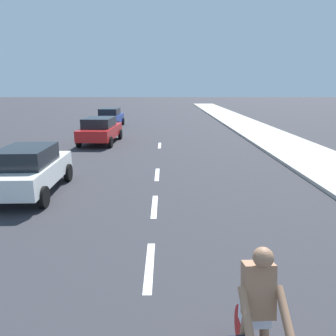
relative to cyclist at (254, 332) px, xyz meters
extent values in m
plane|color=#2D2D33|center=(-1.29, 14.94, -0.83)|extent=(160.00, 160.00, 0.00)
cube|color=#B2ADA3|center=(6.12, 16.94, -0.76)|extent=(3.60, 80.00, 0.14)
cube|color=white|center=(-1.29, 2.64, -0.83)|extent=(0.16, 1.80, 0.01)
cube|color=white|center=(-1.29, 5.81, -0.83)|extent=(0.16, 1.80, 0.01)
cube|color=white|center=(-1.29, 9.23, -0.83)|extent=(0.16, 1.80, 0.01)
cube|color=white|center=(-1.29, 15.50, -0.83)|extent=(0.16, 1.80, 0.01)
cylinder|color=red|center=(0.03, 0.56, -0.50)|extent=(0.07, 0.66, 0.66)
cylinder|color=black|center=(0.04, 0.25, -0.08)|extent=(0.03, 0.03, 0.48)
cube|color=#9E7051|center=(0.05, 0.11, 0.45)|extent=(0.35, 0.32, 0.63)
sphere|color=#9E7051|center=(0.05, 0.05, 0.88)|extent=(0.22, 0.22, 0.22)
cube|color=white|center=(0.04, 0.17, 0.12)|extent=(0.33, 0.23, 0.28)
cylinder|color=#9E7051|center=(0.25, -0.14, 0.35)|extent=(0.10, 0.49, 0.41)
cylinder|color=#9E7051|center=(-0.15, -0.15, 0.35)|extent=(0.10, 0.49, 0.41)
cube|color=white|center=(-5.35, 7.06, -0.14)|extent=(1.74, 3.94, 0.64)
cube|color=black|center=(-5.34, 6.87, 0.46)|extent=(1.49, 2.06, 0.56)
cylinder|color=black|center=(-6.20, 8.36, -0.51)|extent=(0.20, 0.64, 0.64)
cylinder|color=black|center=(-4.57, 8.41, -0.51)|extent=(0.20, 0.64, 0.64)
cylinder|color=black|center=(-4.49, 5.76, -0.51)|extent=(0.20, 0.64, 0.64)
cube|color=red|center=(-4.92, 16.42, -0.14)|extent=(2.06, 4.46, 0.64)
cube|color=black|center=(-4.93, 16.20, 0.46)|extent=(1.73, 2.35, 0.56)
cylinder|color=black|center=(-5.75, 17.95, -0.51)|extent=(0.21, 0.65, 0.64)
cylinder|color=black|center=(-3.92, 17.86, -0.51)|extent=(0.21, 0.65, 0.64)
cylinder|color=black|center=(-5.91, 14.99, -0.51)|extent=(0.21, 0.65, 0.64)
cylinder|color=black|center=(-4.08, 14.89, -0.51)|extent=(0.21, 0.65, 0.64)
cube|color=#1E389E|center=(-5.62, 24.25, -0.14)|extent=(1.81, 4.11, 0.64)
cube|color=black|center=(-5.63, 24.05, 0.46)|extent=(1.56, 2.15, 0.56)
cylinder|color=black|center=(-6.44, 25.66, -0.51)|extent=(0.20, 0.64, 0.64)
cylinder|color=black|center=(-4.73, 25.61, -0.51)|extent=(0.20, 0.64, 0.64)
cylinder|color=black|center=(-6.51, 22.90, -0.51)|extent=(0.20, 0.64, 0.64)
cylinder|color=black|center=(-4.80, 22.85, -0.51)|extent=(0.20, 0.64, 0.64)
camera|label=1|loc=(-0.98, -2.88, 2.62)|focal=33.74mm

